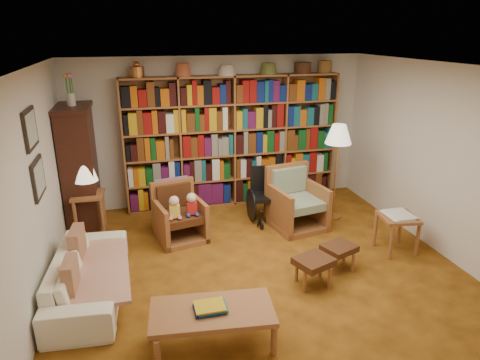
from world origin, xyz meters
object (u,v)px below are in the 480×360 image
object	(u,v)px
sofa	(89,275)
wheelchair	(266,196)
footstool_b	(339,250)
coffee_table	(212,314)
side_table_lamp	(89,204)
armchair_leather	(179,215)
floor_lamp	(338,138)
footstool_a	(314,263)
armchair_sage	(295,203)
side_table_papers	(398,222)

from	to	relation	value
sofa	wheelchair	bearing A→B (deg)	-55.07
footstool_b	coffee_table	bearing A→B (deg)	-151.00
side_table_lamp	armchair_leather	size ratio (longest dim) A/B	0.76
footstool_b	floor_lamp	bearing A→B (deg)	66.51
floor_lamp	coffee_table	world-z (taller)	floor_lamp
armchair_leather	footstool_b	world-z (taller)	armchair_leather
armchair_leather	footstool_b	bearing A→B (deg)	-37.42
sofa	floor_lamp	distance (m)	4.03
side_table_lamp	floor_lamp	size ratio (longest dim) A/B	0.41
footstool_a	footstool_b	world-z (taller)	footstool_a
coffee_table	floor_lamp	bearing A→B (deg)	45.32
armchair_leather	footstool_b	distance (m)	2.32
armchair_sage	floor_lamp	distance (m)	1.20
armchair_sage	wheelchair	xyz separation A→B (m)	(-0.38, 0.29, 0.04)
side_table_lamp	armchair_sage	bearing A→B (deg)	-8.49
floor_lamp	footstool_b	size ratio (longest dim) A/B	3.19
floor_lamp	footstool_a	xyz separation A→B (m)	(-1.10, -1.74, -1.03)
floor_lamp	coffee_table	bearing A→B (deg)	-134.68
wheelchair	side_table_papers	size ratio (longest dim) A/B	1.56
footstool_b	armchair_sage	bearing A→B (deg)	92.36
sofa	side_table_lamp	size ratio (longest dim) A/B	2.87
wheelchair	armchair_leather	bearing A→B (deg)	-169.02
floor_lamp	side_table_papers	distance (m)	1.56
sofa	floor_lamp	xyz separation A→B (m)	(3.66, 1.31, 1.06)
armchair_leather	wheelchair	distance (m)	1.43
footstool_b	sofa	bearing A→B (deg)	176.87
wheelchair	footstool_b	world-z (taller)	wheelchair
floor_lamp	footstool_a	world-z (taller)	floor_lamp
sofa	coffee_table	distance (m)	1.68
side_table_papers	coffee_table	xyz separation A→B (m)	(-2.78, -1.24, -0.07)
wheelchair	floor_lamp	world-z (taller)	floor_lamp
floor_lamp	footstool_b	bearing A→B (deg)	-113.49
wheelchair	floor_lamp	bearing A→B (deg)	-10.59
side_table_lamp	side_table_papers	size ratio (longest dim) A/B	1.14
armchair_leather	floor_lamp	size ratio (longest dim) A/B	0.54
side_table_lamp	footstool_a	distance (m)	3.39
armchair_sage	sofa	bearing A→B (deg)	-157.50
footstool_a	footstool_b	size ratio (longest dim) A/B	1.08
sofa	armchair_sage	bearing A→B (deg)	-63.08
armchair_sage	floor_lamp	bearing A→B (deg)	7.27
side_table_lamp	coffee_table	bearing A→B (deg)	-65.49
floor_lamp	coffee_table	size ratio (longest dim) A/B	1.27
armchair_sage	floor_lamp	world-z (taller)	floor_lamp
armchair_leather	coffee_table	distance (m)	2.41
armchair_sage	side_table_papers	size ratio (longest dim) A/B	1.67
coffee_table	side_table_lamp	bearing A→B (deg)	114.51
armchair_sage	side_table_lamp	bearing A→B (deg)	171.51
sofa	floor_lamp	bearing A→B (deg)	-65.82
footstool_a	coffee_table	bearing A→B (deg)	-151.22
sofa	footstool_a	size ratio (longest dim) A/B	3.49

